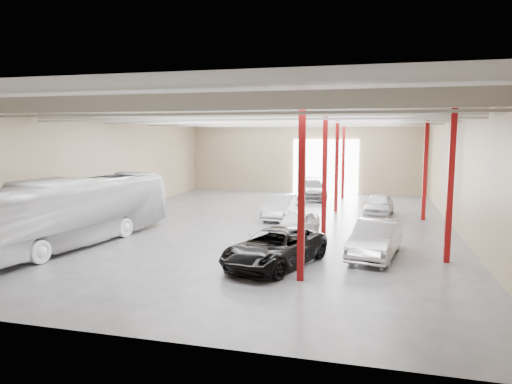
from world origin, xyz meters
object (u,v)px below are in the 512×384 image
at_px(black_sedan, 275,248).
at_px(car_row_b, 281,207).
at_px(coach_bus, 73,211).
at_px(car_row_c, 312,189).
at_px(car_right_far, 379,205).
at_px(car_row_a, 297,225).
at_px(car_right_near, 376,239).

height_order(black_sedan, car_row_b, car_row_b).
relative_size(coach_bus, car_row_b, 2.57).
relative_size(car_row_c, car_right_far, 1.31).
relative_size(car_row_b, car_right_far, 1.08).
height_order(car_row_a, car_row_b, car_row_b).
bearing_deg(coach_bus, black_sedan, 2.87).
height_order(coach_bus, car_row_b, coach_bus).
bearing_deg(coach_bus, car_right_far, 48.24).
bearing_deg(car_row_b, car_row_a, -69.25).
distance_m(car_row_b, car_row_c, 9.68).
bearing_deg(car_right_far, coach_bus, -133.96).
distance_m(car_right_near, car_right_far, 10.76).
relative_size(coach_bus, car_row_c, 2.11).
bearing_deg(black_sedan, car_row_c, 113.14).
distance_m(coach_bus, car_right_near, 14.64).
relative_size(car_right_near, car_right_far, 1.13).
bearing_deg(coach_bus, car_row_c, 72.93).
bearing_deg(car_right_near, black_sedan, -137.64).
distance_m(black_sedan, car_row_a, 5.20).
relative_size(car_row_a, car_right_far, 0.98).
bearing_deg(car_row_c, car_row_a, -96.43).
height_order(coach_bus, car_row_a, coach_bus).
bearing_deg(car_row_b, coach_bus, -130.57).
distance_m(car_row_c, car_right_near, 18.57).
height_order(car_row_b, car_right_near, car_right_near).
height_order(black_sedan, car_row_c, car_row_c).
bearing_deg(black_sedan, car_row_a, 109.26).
xyz_separation_m(black_sedan, car_right_far, (4.31, 13.29, -0.03)).
bearing_deg(car_right_near, car_row_c, 117.01).
xyz_separation_m(coach_bus, black_sedan, (10.46, -1.05, -0.91)).
height_order(car_row_a, car_row_c, car_row_c).
bearing_deg(car_row_b, car_right_near, -52.70).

